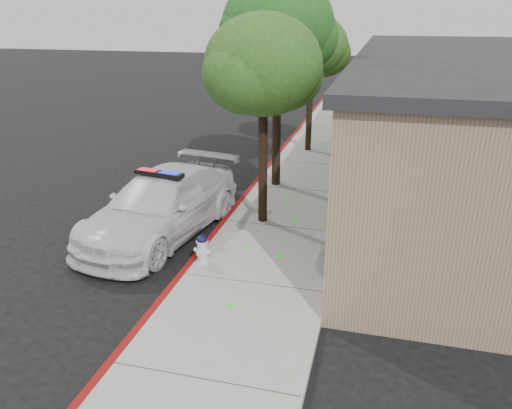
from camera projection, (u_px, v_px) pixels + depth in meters
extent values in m
plane|color=black|center=(179.00, 279.00, 10.78)|extent=(120.00, 120.00, 0.00)
cube|color=gray|center=(280.00, 229.00, 13.09)|extent=(3.20, 60.00, 0.15)
cube|color=maroon|center=(224.00, 223.00, 13.45)|extent=(0.14, 60.00, 0.16)
cube|color=#9A8165|center=(468.00, 121.00, 16.63)|extent=(7.00, 20.00, 4.00)
cube|color=black|center=(478.00, 55.00, 15.86)|extent=(7.30, 20.30, 0.24)
cube|color=black|center=(337.00, 191.00, 10.24)|extent=(0.08, 1.48, 1.68)
cube|color=black|center=(349.00, 154.00, 12.95)|extent=(0.08, 1.48, 1.68)
cube|color=black|center=(356.00, 129.00, 15.66)|extent=(0.08, 1.48, 1.68)
cube|color=black|center=(362.00, 112.00, 18.37)|extent=(0.08, 1.48, 1.68)
cube|color=black|center=(366.00, 99.00, 21.08)|extent=(0.08, 1.48, 1.68)
cube|color=black|center=(369.00, 89.00, 23.78)|extent=(0.08, 1.48, 1.68)
cube|color=black|center=(371.00, 81.00, 26.49)|extent=(0.08, 1.48, 1.68)
imported|color=silver|center=(161.00, 205.00, 12.70)|extent=(3.06, 5.75, 1.59)
cube|color=black|center=(159.00, 173.00, 12.39)|extent=(1.23, 0.47, 0.10)
cube|color=red|center=(148.00, 172.00, 12.51)|extent=(0.55, 0.32, 0.11)
cube|color=#0D1FED|center=(170.00, 175.00, 12.27)|extent=(0.55, 0.32, 0.11)
cylinder|color=silver|center=(203.00, 262.00, 11.13)|extent=(0.29, 0.29, 0.05)
cylinder|color=silver|center=(203.00, 252.00, 11.04)|extent=(0.24, 0.24, 0.47)
cylinder|color=silver|center=(202.00, 241.00, 10.95)|extent=(0.27, 0.27, 0.03)
ellipsoid|color=black|center=(202.00, 239.00, 10.93)|extent=(0.25, 0.25, 0.19)
cylinder|color=black|center=(202.00, 236.00, 10.90)|extent=(0.06, 0.06, 0.05)
cylinder|color=silver|center=(197.00, 250.00, 11.08)|extent=(0.11, 0.10, 0.09)
cylinder|color=silver|center=(209.00, 252.00, 10.98)|extent=(0.11, 0.10, 0.09)
cylinder|color=silver|center=(200.00, 253.00, 10.90)|extent=(0.13, 0.11, 0.12)
cylinder|color=black|center=(263.00, 162.00, 12.85)|extent=(0.23, 0.23, 3.25)
ellipsoid|color=#234917|center=(263.00, 65.00, 11.97)|extent=(2.89, 2.89, 2.45)
ellipsoid|color=#234917|center=(280.00, 75.00, 12.37)|extent=(2.16, 2.16, 1.84)
ellipsoid|color=#234917|center=(250.00, 74.00, 11.75)|extent=(2.25, 2.25, 1.92)
cylinder|color=black|center=(277.00, 124.00, 15.57)|extent=(0.28, 0.28, 3.93)
ellipsoid|color=#174B18|center=(278.00, 25.00, 14.51)|extent=(3.29, 3.29, 2.80)
ellipsoid|color=#174B18|center=(294.00, 36.00, 14.82)|extent=(2.66, 2.66, 2.26)
ellipsoid|color=#174B18|center=(262.00, 33.00, 14.48)|extent=(2.55, 2.55, 2.17)
cylinder|color=black|center=(309.00, 110.00, 19.70)|extent=(0.24, 0.24, 3.21)
ellipsoid|color=#264E18|center=(312.00, 46.00, 18.82)|extent=(2.75, 2.75, 2.34)
ellipsoid|color=#264E18|center=(323.00, 53.00, 19.07)|extent=(2.11, 2.11, 1.79)
ellipsoid|color=#264E18|center=(305.00, 51.00, 18.64)|extent=(2.20, 2.20, 1.87)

